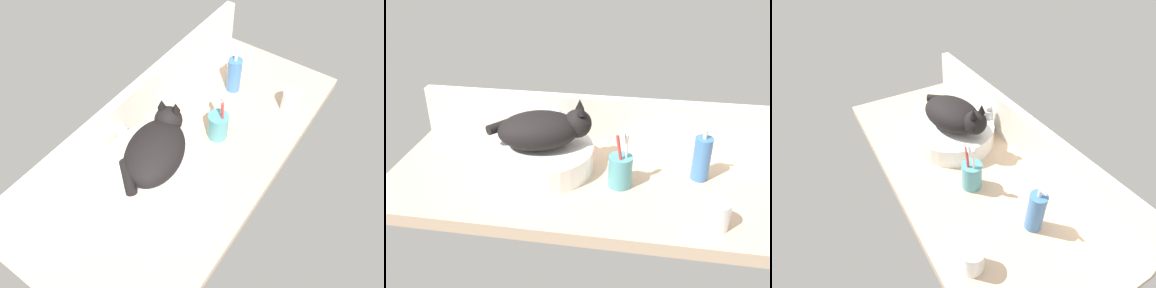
{
  "view_description": "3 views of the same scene",
  "coord_description": "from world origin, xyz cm",
  "views": [
    {
      "loc": [
        -64.3,
        -42.61,
        99.59
      ],
      "look_at": [
        -3.88,
        -1.07,
        8.61
      ],
      "focal_mm": 35.0,
      "sensor_mm": 36.0,
      "label": 1
    },
    {
      "loc": [
        15.34,
        -108.42,
        71.65
      ],
      "look_at": [
        -3.17,
        2.5,
        10.23
      ],
      "focal_mm": 40.0,
      "sensor_mm": 36.0,
      "label": 2
    },
    {
      "loc": [
        71.06,
        -39.69,
        77.61
      ],
      "look_at": [
        -3.07,
        2.34,
        7.47
      ],
      "focal_mm": 28.0,
      "sensor_mm": 36.0,
      "label": 3
    }
  ],
  "objects": [
    {
      "name": "water_glass",
      "position": [
        35.91,
        -17.18,
        3.38
      ],
      "size": [
        6.6,
        6.6,
        7.84
      ],
      "color": "white",
      "rests_on": "ground_plane"
    },
    {
      "name": "faucet",
      "position": [
        -13.15,
        18.47,
        7.3
      ],
      "size": [
        4.52,
        11.85,
        13.6
      ],
      "color": "silver",
      "rests_on": "ground_plane"
    },
    {
      "name": "sink_basin",
      "position": [
        -15.53,
        4.09,
        3.79
      ],
      "size": [
        33.51,
        33.51,
        7.58
      ],
      "primitive_type": "cylinder",
      "color": "white",
      "rests_on": "ground_plane"
    },
    {
      "name": "cat",
      "position": [
        -14.25,
        4.56,
        13.34
      ],
      "size": [
        31.72,
        23.55,
        14.0
      ],
      "color": "black",
      "rests_on": "sink_basin"
    },
    {
      "name": "toothbrush_cup",
      "position": [
        10.16,
        -2.16,
        5.19
      ],
      "size": [
        7.03,
        7.03,
        18.69
      ],
      "color": "teal",
      "rests_on": "ground_plane"
    },
    {
      "name": "soap_dispenser",
      "position": [
        33.66,
        5.6,
        7.0
      ],
      "size": [
        5.33,
        5.33,
        17.02
      ],
      "color": "#3F72B2",
      "rests_on": "ground_plane"
    },
    {
      "name": "backsplash_panel",
      "position": [
        0.0,
        24.39,
        8.32
      ],
      "size": [
        123.55,
        3.6,
        16.64
      ],
      "primitive_type": "cube",
      "color": "silver",
      "rests_on": "ground_plane"
    },
    {
      "name": "ground_plane",
      "position": [
        0.0,
        0.0,
        -2.0
      ],
      "size": [
        123.55,
        52.39,
        4.0
      ],
      "primitive_type": "cube",
      "color": "tan"
    }
  ]
}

